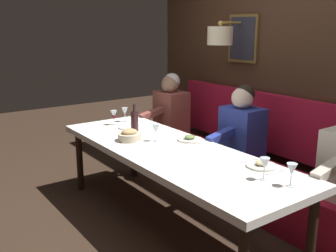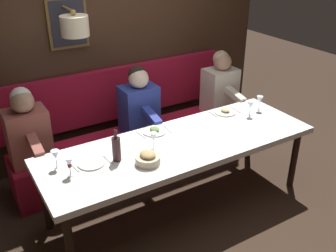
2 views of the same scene
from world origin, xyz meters
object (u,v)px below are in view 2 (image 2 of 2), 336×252
(diner_nearest, at_px, (220,84))
(bread_bowl, at_px, (148,158))
(diner_near, at_px, (139,103))
(wine_glass_0, at_px, (260,100))
(dining_table, at_px, (180,148))
(wine_glass_4, at_px, (250,105))
(wine_bottle, at_px, (116,149))
(wine_glass_2, at_px, (55,155))
(wine_glass_1, at_px, (69,163))
(diner_middle, at_px, (27,129))
(wine_glass_3, at_px, (153,137))

(diner_nearest, height_order, bread_bowl, diner_nearest)
(diner_near, relative_size, wine_glass_0, 4.82)
(dining_table, xyz_separation_m, bread_bowl, (-0.16, 0.44, 0.11))
(wine_glass_4, relative_size, wine_bottle, 0.55)
(dining_table, xyz_separation_m, wine_glass_0, (0.17, -1.16, 0.18))
(diner_nearest, xyz_separation_m, bread_bowl, (-1.05, 1.61, -0.03))
(wine_glass_0, bearing_deg, wine_glass_2, 89.83)
(diner_near, xyz_separation_m, wine_glass_1, (-0.88, 1.09, 0.04))
(diner_middle, bearing_deg, wine_glass_2, -173.87)
(wine_glass_2, xyz_separation_m, wine_glass_3, (-0.15, -0.86, 0.00))
(wine_glass_0, height_order, wine_glass_1, same)
(wine_glass_0, distance_m, wine_bottle, 1.81)
(diner_nearest, xyz_separation_m, wine_glass_4, (-0.77, 0.20, 0.04))
(dining_table, bearing_deg, diner_middle, 53.83)
(wine_glass_3, bearing_deg, diner_nearest, -59.40)
(wine_glass_2, bearing_deg, bread_bowl, -116.27)
(diner_nearest, xyz_separation_m, diner_middle, (0.00, 2.38, 0.00))
(dining_table, distance_m, wine_glass_3, 0.33)
(wine_glass_4, distance_m, wine_bottle, 1.62)
(wine_glass_0, bearing_deg, dining_table, 98.38)
(wine_glass_2, distance_m, wine_bottle, 0.51)
(diner_near, bearing_deg, wine_glass_3, 161.18)
(diner_middle, height_order, wine_glass_0, diner_middle)
(diner_middle, bearing_deg, diner_near, -90.00)
(wine_bottle, relative_size, bread_bowl, 1.36)
(dining_table, relative_size, wine_glass_0, 16.39)
(diner_near, distance_m, wine_glass_2, 1.35)
(diner_nearest, relative_size, wine_glass_0, 4.82)
(wine_glass_4, bearing_deg, bread_bowl, 101.16)
(wine_glass_2, distance_m, wine_glass_4, 2.11)
(diner_middle, bearing_deg, wine_glass_3, -132.43)
(dining_table, distance_m, wine_bottle, 0.67)
(wine_glass_3, bearing_deg, wine_bottle, 91.58)
(wine_glass_0, height_order, wine_glass_2, same)
(diner_nearest, bearing_deg, wine_glass_4, 165.66)
(diner_nearest, bearing_deg, wine_glass_1, 111.37)
(diner_nearest, xyz_separation_m, wine_glass_2, (-0.70, 2.30, 0.04))
(wine_glass_0, bearing_deg, diner_nearest, -0.78)
(wine_glass_4, height_order, bread_bowl, wine_glass_4)
(wine_glass_1, height_order, bread_bowl, wine_glass_1)
(wine_glass_1, xyz_separation_m, bread_bowl, (-0.17, -0.63, -0.07))
(diner_near, xyz_separation_m, wine_glass_3, (-0.85, 0.29, 0.04))
(diner_near, bearing_deg, dining_table, 178.83)
(wine_glass_1, distance_m, wine_glass_2, 0.18)
(diner_near, distance_m, wine_glass_4, 1.23)
(diner_middle, distance_m, wine_glass_4, 2.31)
(wine_glass_4, bearing_deg, diner_nearest, -14.34)
(dining_table, bearing_deg, wine_glass_2, 81.06)
(bread_bowl, bearing_deg, diner_nearest, -56.95)
(wine_glass_1, bearing_deg, diner_middle, 8.88)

